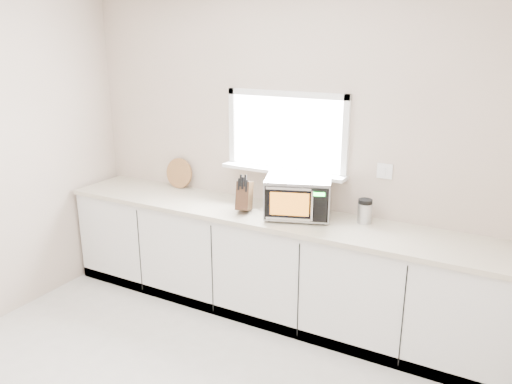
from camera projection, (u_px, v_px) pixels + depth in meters
The scene contains 7 objects.
back_wall at pixel (287, 154), 4.28m from camera, with size 4.00×0.17×2.70m.
cabinets at pixel (270, 265), 4.30m from camera, with size 3.92×0.60×0.88m, color silver.
countertop at pixel (270, 215), 4.16m from camera, with size 3.92×0.64×0.04m, color beige.
microwave at pixel (298, 196), 4.02m from camera, with size 0.61×0.55×0.33m.
knife_block at pixel (244, 195), 4.16m from camera, with size 0.17×0.25×0.33m.
cutting_board at pixel (179, 173), 4.83m from camera, with size 0.29×0.29×0.02m, color #AD7243.
coffee_grinder at pixel (365, 211), 3.91m from camera, with size 0.14×0.14×0.20m.
Camera 1 is at (1.78, -1.80, 2.30)m, focal length 35.00 mm.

